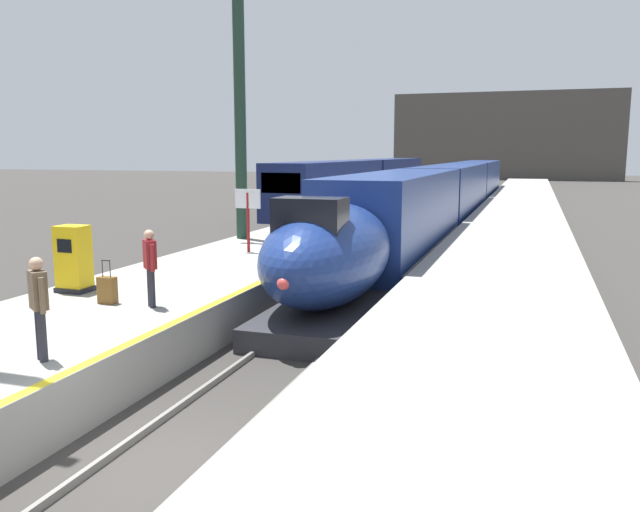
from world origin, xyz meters
TOP-DOWN VIEW (x-y plane):
  - ground_plane at (0.00, 0.00)m, footprint 260.00×260.00m
  - platform_left at (-4.05, 24.75)m, footprint 4.80×110.00m
  - platform_right at (4.05, 24.75)m, footprint 4.80×110.00m
  - platform_left_safety_stripe at (-1.77, 24.75)m, footprint 0.20×107.80m
  - rail_main_left at (-0.75, 27.50)m, footprint 0.08×110.00m
  - rail_main_right at (0.75, 27.50)m, footprint 0.08×110.00m
  - rail_secondary_left at (-8.85, 27.50)m, footprint 0.08×110.00m
  - rail_secondary_right at (-7.35, 27.50)m, footprint 0.08×110.00m
  - highspeed_train_main at (0.00, 32.44)m, footprint 2.92×56.45m
  - regional_train_adjacent at (-8.10, 43.15)m, footprint 2.85×36.60m
  - station_column_mid at (-5.90, 15.48)m, footprint 4.00×0.68m
  - passenger_near_edge at (-2.91, 4.54)m, footprint 0.43×0.43m
  - passenger_mid_platform at (-2.55, 0.85)m, footprint 0.48×0.40m
  - rolling_suitcase at (-4.02, 4.52)m, footprint 0.40×0.22m
  - ticket_machine_yellow at (-5.55, 5.32)m, footprint 0.76×0.62m
  - departure_info_board at (-4.17, 12.31)m, footprint 0.90×0.10m
  - terminus_back_wall at (0.00, 102.00)m, footprint 36.00×2.00m

SIDE VIEW (x-z plane):
  - ground_plane at x=0.00m, z-range 0.00..0.00m
  - rail_main_left at x=-0.75m, z-range 0.00..0.12m
  - rail_main_right at x=0.75m, z-range 0.00..0.12m
  - rail_secondary_left at x=-8.85m, z-range 0.00..0.12m
  - rail_secondary_right at x=-7.35m, z-range 0.00..0.12m
  - platform_left at x=-4.05m, z-range 0.00..1.05m
  - platform_right at x=4.05m, z-range 0.00..1.05m
  - platform_left_safety_stripe at x=-1.77m, z-range 1.05..1.06m
  - rolling_suitcase at x=-4.02m, z-range 0.86..1.85m
  - ticket_machine_yellow at x=-5.55m, z-range 0.99..2.59m
  - highspeed_train_main at x=0.00m, z-range 0.16..3.76m
  - passenger_near_edge at x=-2.91m, z-range 1.19..2.88m
  - passenger_mid_platform at x=-2.55m, z-range 1.19..2.88m
  - regional_train_adjacent at x=-8.10m, z-range 0.23..4.03m
  - departure_info_board at x=-4.17m, z-range 1.50..3.62m
  - terminus_back_wall at x=0.00m, z-range 0.00..14.00m
  - station_column_mid at x=-5.90m, z-range 2.02..12.36m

